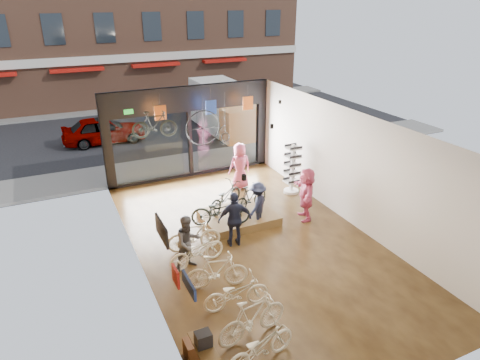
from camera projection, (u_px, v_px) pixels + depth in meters
ground_plane at (254, 242)px, 13.36m from camera, size 7.00×12.00×0.04m
ceiling at (256, 123)px, 11.83m from camera, size 7.00×12.00×0.04m
wall_left at (136, 210)px, 11.24m from camera, size 0.04×12.00×3.80m
wall_right at (351, 168)px, 13.96m from camera, size 0.04×12.00×3.80m
wall_back at (408, 313)px, 7.59m from camera, size 7.00×0.04×3.80m
storefront at (189, 132)px, 17.59m from camera, size 7.00×0.26×3.80m
exit_sign at (128, 112)px, 16.10m from camera, size 0.35×0.06×0.18m
street_road at (143, 123)px, 25.83m from camera, size 30.00×18.00×0.02m
sidewalk_near at (183, 164)px, 19.32m from camera, size 30.00×2.40×0.12m
sidewalk_far at (129, 107)px, 29.13m from camera, size 30.00×2.00×0.12m
street_car at (104, 130)px, 22.02m from camera, size 4.12×1.66×1.40m
box_truck at (228, 110)px, 23.49m from camera, size 2.19×6.58×2.59m
floor_bike_0 at (260, 346)px, 8.79m from camera, size 1.81×0.93×0.91m
floor_bike_1 at (252, 318)px, 9.44m from camera, size 1.85×0.78×1.08m
floor_bike_2 at (236, 293)px, 10.39m from camera, size 1.70×0.74×0.87m
floor_bike_3 at (217, 271)px, 11.11m from camera, size 1.70×0.85×0.98m
floor_bike_4 at (197, 251)px, 12.06m from camera, size 1.79×0.90×0.90m
floor_bike_5 at (194, 236)px, 12.75m from camera, size 1.67×0.68×0.97m
display_platform at (239, 218)px, 14.50m from camera, size 2.40×1.80×0.30m
display_bike_left at (221, 211)px, 13.57m from camera, size 1.99×1.20×0.99m
display_bike_mid at (251, 197)px, 14.58m from camera, size 1.56×0.89×0.90m
display_bike_right at (225, 197)px, 14.56m from camera, size 1.84×1.49×0.94m
customer_1 at (188, 242)px, 11.80m from camera, size 0.89×0.76×1.62m
customer_2 at (235, 219)px, 12.87m from camera, size 1.10×0.63×1.77m
customer_3 at (257, 205)px, 13.98m from camera, size 1.16×1.10×1.58m
customer_4 at (240, 166)px, 16.77m from camera, size 0.92×0.61×1.85m
customer_5 at (306, 194)px, 14.42m from camera, size 1.12×1.80×1.85m
sunglasses_rack at (292, 169)px, 16.33m from camera, size 0.61×0.51×1.96m
wall_merch at (184, 307)px, 8.62m from camera, size 0.40×2.40×2.60m
penny_farthing at (210, 129)px, 15.98m from camera, size 1.68×0.06×1.35m
hung_bike at (154, 124)px, 14.97m from camera, size 1.63×0.69×0.95m
jersey_left at (160, 113)px, 15.94m from camera, size 0.45×0.03×0.55m
jersey_mid at (211, 107)px, 16.72m from camera, size 0.45×0.03×0.55m
jersey_right at (248, 103)px, 17.35m from camera, size 0.45×0.03×0.55m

